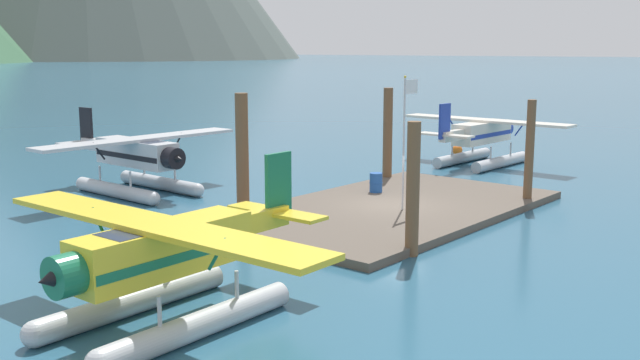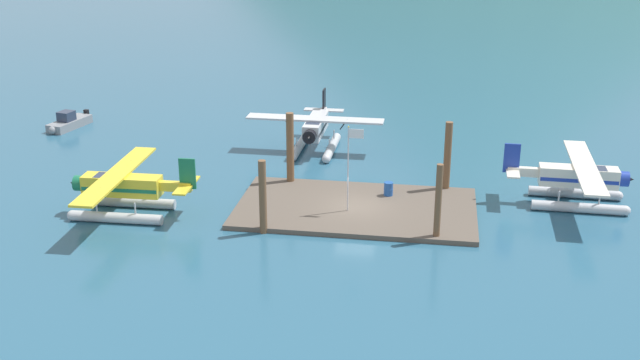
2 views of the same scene
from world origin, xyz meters
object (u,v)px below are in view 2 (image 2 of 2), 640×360
at_px(seaplane_silver_bow_left, 316,131).
at_px(fuel_drum, 388,189).
at_px(mooring_buoy, 610,185).
at_px(seaplane_cream_stbd_fwd, 578,182).
at_px(flagpole, 350,158).
at_px(seaplane_yellow_port_aft, 122,191).
at_px(boat_grey_open_west, 68,123).

bearing_deg(seaplane_silver_bow_left, fuel_drum, -55.86).
relative_size(mooring_buoy, seaplane_cream_stbd_fwd, 0.06).
height_order(flagpole, seaplane_yellow_port_aft, flagpole).
relative_size(flagpole, seaplane_yellow_port_aft, 0.52).
bearing_deg(seaplane_cream_stbd_fwd, mooring_buoy, 49.42).
xyz_separation_m(flagpole, seaplane_silver_bow_left, (-4.12, 12.22, -2.12)).
xyz_separation_m(seaplane_yellow_port_aft, boat_grey_open_west, (-11.93, 17.08, -1.09)).
distance_m(seaplane_yellow_port_aft, boat_grey_open_west, 20.86).
height_order(mooring_buoy, seaplane_yellow_port_aft, seaplane_yellow_port_aft).
xyz_separation_m(mooring_buoy, boat_grey_open_west, (-42.30, 7.98, 0.16)).
distance_m(flagpole, fuel_drum, 4.71).
xyz_separation_m(mooring_buoy, seaplane_silver_bow_left, (-20.77, 5.21, 1.25)).
bearing_deg(mooring_buoy, fuel_drum, -164.44).
xyz_separation_m(fuel_drum, boat_grey_open_west, (-27.80, 12.01, -0.25)).
distance_m(mooring_buoy, seaplane_silver_bow_left, 21.45).
bearing_deg(seaplane_cream_stbd_fwd, seaplane_yellow_port_aft, -167.82).
bearing_deg(seaplane_silver_bow_left, boat_grey_open_west, 172.68).
relative_size(fuel_drum, seaplane_silver_bow_left, 0.08).
distance_m(flagpole, seaplane_silver_bow_left, 13.07).
bearing_deg(seaplane_yellow_port_aft, flagpole, 8.67).
distance_m(seaplane_silver_bow_left, boat_grey_open_west, 21.74).
relative_size(mooring_buoy, seaplane_silver_bow_left, 0.06).
height_order(flagpole, boat_grey_open_west, flagpole).
distance_m(fuel_drum, seaplane_yellow_port_aft, 16.68).
height_order(flagpole, fuel_drum, flagpole).
xyz_separation_m(mooring_buoy, seaplane_yellow_port_aft, (-30.37, -9.10, 1.25)).
distance_m(seaplane_cream_stbd_fwd, seaplane_silver_bow_left, 19.93).
bearing_deg(mooring_buoy, boat_grey_open_west, 169.32).
distance_m(mooring_buoy, boat_grey_open_west, 43.05).
relative_size(mooring_buoy, seaplane_yellow_port_aft, 0.06).
bearing_deg(fuel_drum, mooring_buoy, 15.56).
bearing_deg(seaplane_silver_bow_left, flagpole, -71.35).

